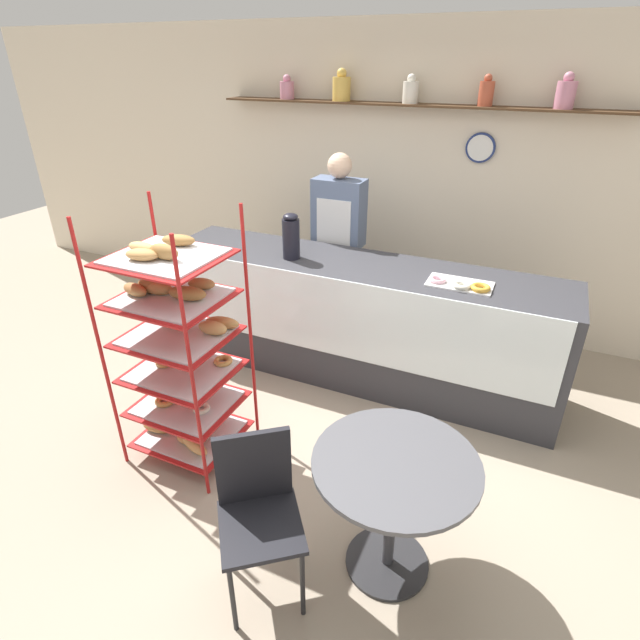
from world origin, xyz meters
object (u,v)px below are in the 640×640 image
at_px(person_worker, 338,244).
at_px(cafe_table, 394,488).
at_px(coffee_carafe, 291,237).
at_px(cafe_chair, 258,501).
at_px(donut_tray_counter, 461,284).
at_px(pastry_rack, 180,349).

distance_m(person_worker, cafe_table, 2.48).
bearing_deg(cafe_table, coffee_carafe, 131.04).
height_order(cafe_table, coffee_carafe, coffee_carafe).
distance_m(cafe_chair, donut_tray_counter, 2.00).
distance_m(cafe_table, donut_tray_counter, 1.60).
bearing_deg(cafe_chair, person_worker, 66.40).
relative_size(person_worker, cafe_table, 2.13).
bearing_deg(cafe_table, pastry_rack, 168.36).
relative_size(cafe_chair, donut_tray_counter, 1.97).
distance_m(cafe_chair, coffee_carafe, 2.13).
xyz_separation_m(person_worker, cafe_table, (1.20, -2.14, -0.38)).
distance_m(pastry_rack, cafe_table, 1.54).
bearing_deg(person_worker, cafe_chair, -75.70).
height_order(person_worker, coffee_carafe, person_worker).
bearing_deg(cafe_chair, donut_tray_counter, 36.03).
distance_m(pastry_rack, cafe_chair, 1.15).
distance_m(pastry_rack, person_worker, 1.87).
bearing_deg(cafe_chair, pastry_rack, 107.37).
bearing_deg(pastry_rack, coffee_carafe, 83.61).
height_order(person_worker, cafe_table, person_worker).
relative_size(pastry_rack, person_worker, 0.98).
xyz_separation_m(cafe_table, donut_tray_counter, (-0.03, 1.54, 0.45)).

